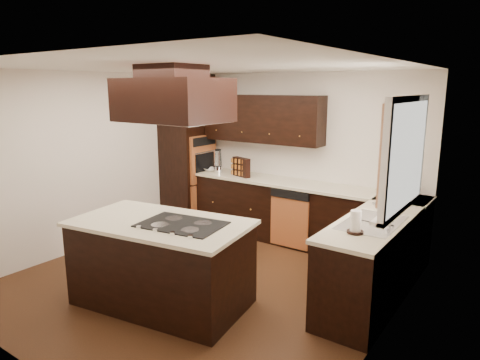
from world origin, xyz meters
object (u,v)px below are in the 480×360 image
Objects in this scene: range_hood at (173,100)px; oven_column at (188,161)px; spice_rack at (241,167)px; island at (162,264)px.

oven_column is at bearing 129.74° from range_hood.
oven_column is 3.13m from range_hood.
oven_column is 1.13m from spice_rack.
spice_rack is (-0.75, 2.25, -1.09)m from range_hood.
oven_column is at bearing -161.70° from spice_rack.
island is at bearing -53.57° from oven_column.
oven_column is 5.98× the size of spice_rack.
island is 5.01× the size of spice_rack.
range_hood reaches higher than oven_column.
island is 2.52m from spice_rack.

